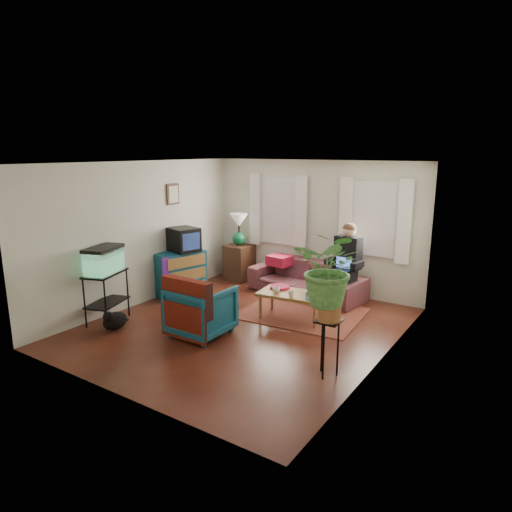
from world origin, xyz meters
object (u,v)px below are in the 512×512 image
Objects in this scene: sofa at (306,273)px; armchair at (201,308)px; side_table at (239,262)px; plant_stand at (328,348)px; coffee_table at (292,306)px; aquarium_stand at (107,297)px; dresser at (180,273)px.

armchair is at bearing -92.52° from sofa.
side_table is at bearing -178.84° from sofa.
armchair is at bearing 176.31° from plant_stand.
side_table is at bearing -65.44° from armchair.
armchair reaches higher than coffee_table.
coffee_table is at bearing -122.60° from armchair.
sofa reaches higher than aquarium_stand.
plant_stand is at bearing -6.48° from dresser.
side_table is 0.80× the size of dresser.
plant_stand is at bearing 176.21° from armchair.
side_table reaches higher than plant_stand.
side_table is 0.91× the size of aquarium_stand.
coffee_table is at bearing -65.39° from sofa.
dresser is at bearing 159.28° from plant_stand.
dresser is at bearing -102.67° from side_table.
aquarium_stand is 0.98× the size of armchair.
armchair is (-0.44, -2.63, -0.02)m from sofa.
dresser reaches higher than side_table.
armchair is (1.64, 0.45, 0.01)m from aquarium_stand.
sofa is 2.98× the size of side_table.
aquarium_stand reaches higher than side_table.
side_table is 4.56m from plant_stand.
dresser is at bearing 71.16° from aquarium_stand.
dresser is 1.29× the size of plant_stand.
armchair reaches higher than side_table.
sofa is at bearing 37.37° from aquarium_stand.
plant_stand is at bearing -13.93° from aquarium_stand.
dresser is 2.49m from coffee_table.
plant_stand is at bearing -40.39° from side_table.
armchair is 2.19m from plant_stand.
armchair is at bearing -65.34° from side_table.
sofa is 3.09× the size of plant_stand.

